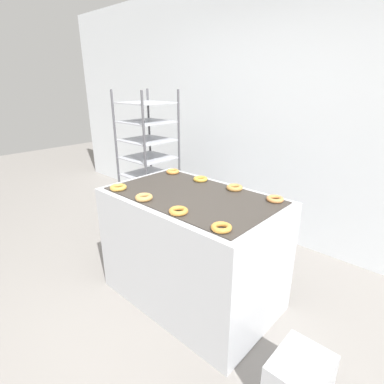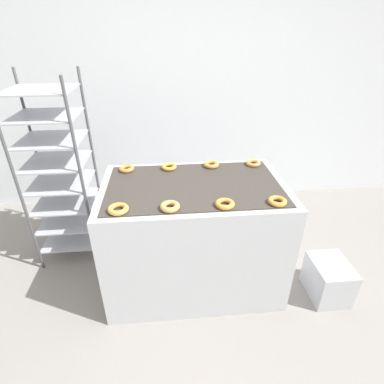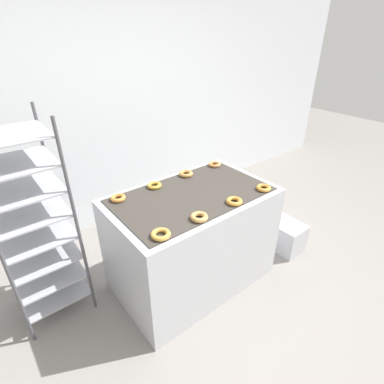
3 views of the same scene
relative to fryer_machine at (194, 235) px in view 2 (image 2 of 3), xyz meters
The scene contains 13 objects.
ground_plane 0.81m from the fryer_machine, 90.03° to the right, with size 14.00×14.00×0.00m, color gray.
wall_back 1.73m from the fryer_machine, 90.01° to the left, with size 8.00×0.05×2.80m.
fryer_machine is the anchor object (origin of this frame).
baking_rack_cart 1.27m from the fryer_machine, 156.16° to the left, with size 0.52×0.50×1.65m.
glaze_bin 1.14m from the fryer_machine, 14.59° to the right, with size 0.28×0.35×0.31m.
donut_near_left 0.76m from the fryer_machine, 148.45° to the right, with size 0.13×0.13×0.03m, color gold.
donut_near_midleft 0.60m from the fryer_machine, 120.44° to the right, with size 0.13×0.13×0.04m, color tan.
donut_near_midright 0.60m from the fryer_machine, 61.61° to the right, with size 0.13×0.13×0.03m, color gold.
donut_near_right 0.77m from the fryer_machine, 31.09° to the right, with size 0.12×0.12×0.03m, color gold.
donut_far_left 0.76m from the fryer_machine, 150.43° to the left, with size 0.12×0.12×0.03m, color #CE8239.
donut_far_midleft 0.59m from the fryer_machine, 120.46° to the left, with size 0.12×0.12×0.03m, color gold.
donut_far_midright 0.60m from the fryer_machine, 60.58° to the left, with size 0.13×0.13×0.03m, color #BF8642.
donut_far_right 0.77m from the fryer_machine, 30.21° to the left, with size 0.12×0.12×0.03m, color #D18548.
Camera 2 is at (-0.19, -1.25, 1.94)m, focal length 28.00 mm.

